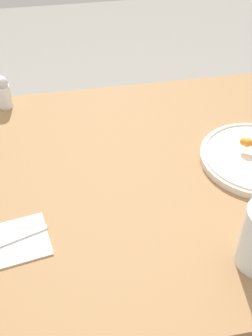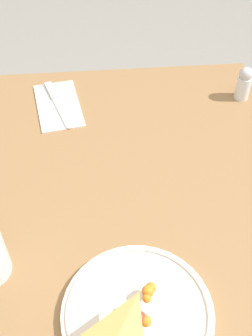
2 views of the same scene
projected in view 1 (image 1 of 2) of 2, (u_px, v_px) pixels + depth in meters
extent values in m
plane|color=gray|center=(170.00, 328.00, 1.41)|extent=(6.00, 6.00, 0.00)
cube|color=olive|center=(191.00, 174.00, 0.95)|extent=(1.15, 0.77, 0.03)
sphere|color=orange|center=(247.00, 143.00, 0.94)|extent=(0.02, 0.02, 0.02)
sphere|color=orange|center=(244.00, 142.00, 0.95)|extent=(0.02, 0.02, 0.02)
sphere|color=orange|center=(252.00, 143.00, 0.94)|extent=(0.02, 0.02, 0.02)
cube|color=silver|center=(14.00, 238.00, 0.78)|extent=(0.12, 0.05, 0.00)
ellipsoid|color=silver|center=(42.00, 227.00, 0.80)|extent=(0.02, 0.02, 0.00)
cylinder|color=white|center=(4.00, 96.00, 1.11)|extent=(0.04, 0.04, 0.06)
sphere|color=silver|center=(1.00, 83.00, 1.08)|extent=(0.04, 0.04, 0.04)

